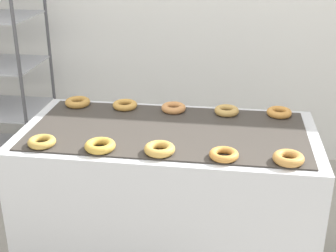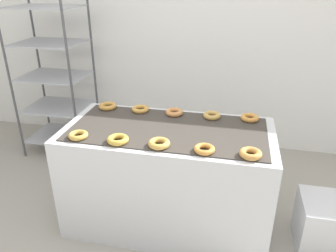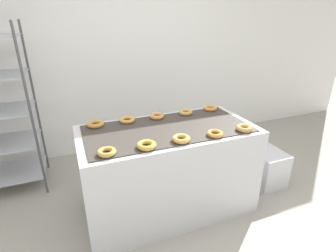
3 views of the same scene
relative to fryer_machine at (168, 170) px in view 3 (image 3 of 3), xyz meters
The scene contains 13 objects.
wall_back 1.79m from the fryer_machine, 90.01° to the left, with size 8.00×0.05×2.80m.
fryer_machine is the anchor object (origin of this frame).
glaze_bin 1.17m from the fryer_machine, ahead, with size 0.32×0.39×0.39m.
donut_near_leftmost 0.77m from the fryer_machine, 154.55° to the right, with size 0.13×0.13×0.04m, color #BA9340.
donut_near_left 0.59m from the fryer_machine, 135.49° to the right, with size 0.15×0.15×0.04m, color gold.
donut_near_center 0.52m from the fryer_machine, 89.70° to the right, with size 0.14×0.14×0.04m, color gold.
donut_near_right 0.60m from the fryer_machine, 43.66° to the right, with size 0.13×0.13×0.03m, color #C78439.
donut_near_rightmost 0.78m from the fryer_machine, 26.10° to the right, with size 0.14×0.14×0.04m, color #BE853F.
donut_far_leftmost 0.77m from the fryer_machine, 154.23° to the left, with size 0.15×0.15×0.04m, color #BC853A.
donut_far_left 0.59m from the fryer_machine, 136.46° to the left, with size 0.14×0.14×0.04m, color gold.
donut_far_center 0.51m from the fryer_machine, 91.50° to the left, with size 0.14×0.14×0.04m, color #CA844A.
donut_far_right 0.59m from the fryer_machine, 42.32° to the left, with size 0.14×0.14×0.04m, color tan.
donut_far_rightmost 0.78m from the fryer_machine, 25.84° to the left, with size 0.14×0.14×0.04m, color #CE893C.
Camera 3 is at (-0.77, -1.29, 1.73)m, focal length 28.00 mm.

